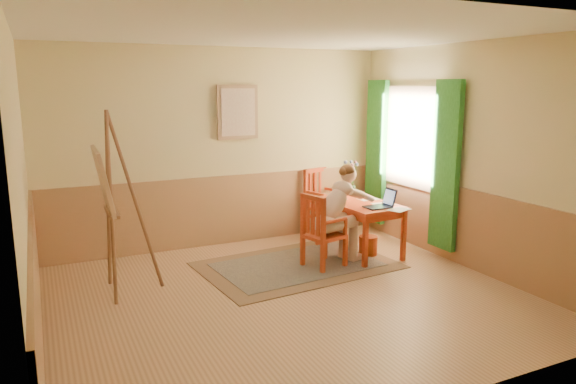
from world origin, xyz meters
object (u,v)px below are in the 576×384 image
chair_left (321,231)px  chair_back (322,202)px  figure (338,210)px  table (359,208)px  laptop (382,204)px  easel (107,187)px

chair_left → chair_back: 1.55m
chair_back → figure: 1.40m
table → chair_left: (-0.76, -0.31, -0.15)m
laptop → easel: size_ratio=0.19×
laptop → easel: (-3.33, 0.33, 0.43)m
figure → easel: bearing=176.1°
chair_left → laptop: (0.84, -0.08, 0.29)m
table → chair_left: 0.83m
easel → figure: bearing=-3.9°
chair_left → chair_back: bearing=60.8°
chair_back → laptop: bearing=-86.8°
table → easel: 3.30m
figure → laptop: figure is taller
table → figure: bearing=-152.3°
chair_back → figure: figure is taller
table → chair_left: size_ratio=1.31×
table → laptop: 0.42m
table → laptop: bearing=-78.5°
table → laptop: (0.08, -0.39, 0.14)m
table → chair_back: 1.05m
chair_back → easel: easel is taller
chair_left → laptop: bearing=-5.8°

